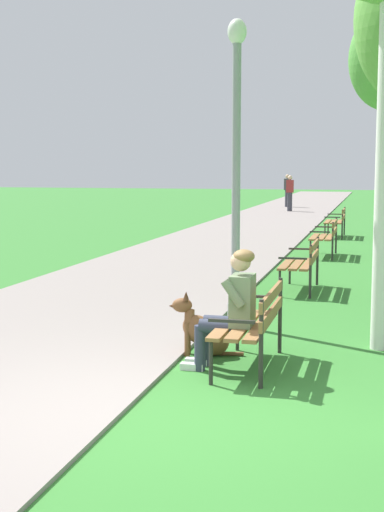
# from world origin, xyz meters

# --- Properties ---
(ground_plane) EXTENTS (120.00, 120.00, 0.00)m
(ground_plane) POSITION_xyz_m (0.00, 0.00, 0.00)
(ground_plane) COLOR #33752D
(paved_path) EXTENTS (4.04, 60.00, 0.04)m
(paved_path) POSITION_xyz_m (-2.28, 24.00, 0.02)
(paved_path) COLOR gray
(paved_path) RESTS_ON ground
(park_bench_near) EXTENTS (0.55, 1.50, 0.85)m
(park_bench_near) POSITION_xyz_m (0.57, 1.67, 0.51)
(park_bench_near) COLOR olive
(park_bench_near) RESTS_ON ground
(park_bench_mid) EXTENTS (0.55, 1.50, 0.85)m
(park_bench_mid) POSITION_xyz_m (0.58, 6.61, 0.51)
(park_bench_mid) COLOR olive
(park_bench_mid) RESTS_ON ground
(park_bench_far) EXTENTS (0.55, 1.50, 0.85)m
(park_bench_far) POSITION_xyz_m (0.63, 11.49, 0.51)
(park_bench_far) COLOR olive
(park_bench_far) RESTS_ON ground
(park_bench_furthest) EXTENTS (0.55, 1.50, 0.85)m
(park_bench_furthest) POSITION_xyz_m (0.61, 16.34, 0.51)
(park_bench_furthest) COLOR olive
(park_bench_furthest) RESTS_ON ground
(person_seated_on_near_bench) EXTENTS (0.74, 0.49, 1.25)m
(person_seated_on_near_bench) POSITION_xyz_m (0.36, 1.54, 0.68)
(person_seated_on_near_bench) COLOR #33384C
(person_seated_on_near_bench) RESTS_ON ground
(dog_brown) EXTENTS (0.83, 0.34, 0.71)m
(dog_brown) POSITION_xyz_m (-0.05, 2.05, 0.26)
(dog_brown) COLOR brown
(dog_brown) RESTS_ON ground
(lamp_post_near) EXTENTS (0.24, 0.24, 3.90)m
(lamp_post_near) POSITION_xyz_m (-0.00, 3.62, 2.02)
(lamp_post_near) COLOR gray
(lamp_post_near) RESTS_ON ground
(pedestrian_distant) EXTENTS (0.32, 0.22, 1.65)m
(pedestrian_distant) POSITION_xyz_m (-2.11, 27.91, 0.84)
(pedestrian_distant) COLOR #383842
(pedestrian_distant) RESTS_ON ground
(pedestrian_further_distant) EXTENTS (0.32, 0.22, 1.65)m
(pedestrian_further_distant) POSITION_xyz_m (-2.64, 31.37, 0.84)
(pedestrian_further_distant) COLOR #383842
(pedestrian_further_distant) RESTS_ON ground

